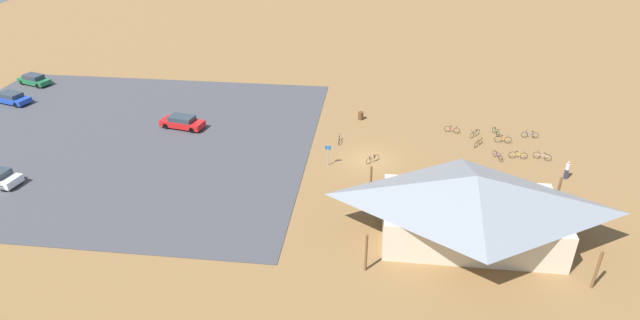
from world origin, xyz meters
TOP-DOWN VIEW (x-y plane):
  - ground at (0.00, 0.00)m, footprint 160.00×160.00m
  - parking_lot_asphalt at (26.93, -1.34)m, footprint 41.77×35.55m
  - bike_pavilion at (-7.91, 11.43)m, footprint 15.72×9.87m
  - trash_bin at (1.36, -9.43)m, footprint 0.60×0.60m
  - lot_sign at (3.93, 1.50)m, footprint 0.56×0.08m
  - bicycle_yellow_yard_left at (-10.93, -4.33)m, footprint 1.00×1.39m
  - bicycle_silver_trailside at (-16.68, -2.06)m, footprint 1.62×0.75m
  - bicycle_green_near_porch at (-13.15, -7.19)m, footprint 0.60×1.58m
  - bicycle_white_near_sign at (3.29, -3.44)m, footprint 0.48×1.72m
  - bicycle_orange_lone_east at (-13.57, -5.31)m, footprint 1.73×0.48m
  - bicycle_teal_yard_center at (-10.86, -6.42)m, footprint 1.17×1.32m
  - bicycle_blue_by_bin at (-16.59, -6.84)m, footprint 1.75×0.48m
  - bicycle_red_yard_front at (-8.59, -7.15)m, footprint 1.60×0.64m
  - bicycle_black_yard_right at (-0.29, 0.43)m, footprint 1.24×1.23m
  - bicycle_purple_lone_west at (-12.40, -1.69)m, footprint 0.73×1.57m
  - bicycle_yellow_mid_cluster at (-14.39, -1.99)m, footprint 1.78×0.48m
  - car_red_front_row at (20.56, -4.83)m, footprint 5.01×2.72m
  - car_blue_by_curb at (43.45, -9.17)m, footprint 5.01×3.05m
  - car_green_inner_stall at (44.40, -15.34)m, footprint 4.70×3.03m
  - visitor_near_lot at (-17.93, 1.39)m, footprint 0.36×0.36m

SIDE VIEW (x-z plane):
  - ground at x=0.00m, z-range 0.00..0.00m
  - parking_lot_asphalt at x=26.93m, z-range 0.00..0.05m
  - bicycle_purple_lone_west at x=-12.40m, z-range -0.06..0.75m
  - bicycle_white_near_sign at x=3.29m, z-range -0.04..0.74m
  - bicycle_yellow_yard_left at x=-10.93m, z-range -0.06..0.77m
  - bicycle_green_near_porch at x=-13.15m, z-range -0.05..0.76m
  - bicycle_blue_by_bin at x=-16.59m, z-range -0.05..0.76m
  - bicycle_black_yard_right at x=-0.29m, z-range -0.03..0.76m
  - bicycle_red_yard_front at x=-8.59m, z-range -0.05..0.78m
  - bicycle_yellow_mid_cluster at x=-14.39m, z-range -0.03..0.79m
  - bicycle_teal_yard_center at x=-10.86m, z-range -0.02..0.78m
  - bicycle_silver_trailside at x=-16.68m, z-range -0.06..0.82m
  - bicycle_orange_lone_east at x=-13.57m, z-range -0.05..0.85m
  - trash_bin at x=1.36m, z-range 0.00..0.90m
  - car_blue_by_curb at x=43.45m, z-range 0.05..1.37m
  - car_green_inner_stall at x=44.40m, z-range 0.04..1.40m
  - car_red_front_row at x=20.56m, z-range 0.05..1.43m
  - visitor_near_lot at x=-17.93m, z-range 0.05..1.82m
  - lot_sign at x=3.93m, z-range 0.31..2.51m
  - bike_pavilion at x=-7.91m, z-range 0.34..5.83m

